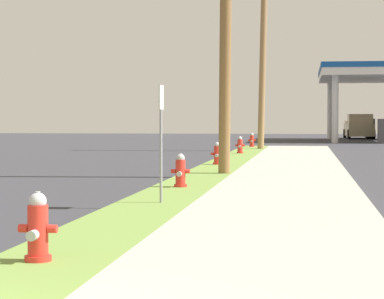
# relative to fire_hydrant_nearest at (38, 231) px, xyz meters

# --- Properties ---
(fire_hydrant_nearest) EXTENTS (0.42, 0.38, 0.74)m
(fire_hydrant_nearest) POSITION_rel_fire_hydrant_nearest_xyz_m (0.00, 0.00, 0.00)
(fire_hydrant_nearest) COLOR red
(fire_hydrant_nearest) RESTS_ON grass_verge
(fire_hydrant_second) EXTENTS (0.42, 0.38, 0.74)m
(fire_hydrant_second) POSITION_rel_fire_hydrant_nearest_xyz_m (0.07, 9.36, 0.00)
(fire_hydrant_second) COLOR red
(fire_hydrant_second) RESTS_ON grass_verge
(fire_hydrant_third) EXTENTS (0.42, 0.37, 0.74)m
(fire_hydrant_third) POSITION_rel_fire_hydrant_nearest_xyz_m (-0.07, 18.11, 0.00)
(fire_hydrant_third) COLOR red
(fire_hydrant_third) RESTS_ON grass_verge
(fire_hydrant_fourth) EXTENTS (0.42, 0.37, 0.74)m
(fire_hydrant_fourth) POSITION_rel_fire_hydrant_nearest_xyz_m (-0.01, 26.62, 0.00)
(fire_hydrant_fourth) COLOR red
(fire_hydrant_fourth) RESTS_ON grass_verge
(fire_hydrant_fifth) EXTENTS (0.42, 0.38, 0.74)m
(fire_hydrant_fifth) POSITION_rel_fire_hydrant_nearest_xyz_m (-0.03, 34.70, 0.00)
(fire_hydrant_fifth) COLOR red
(fire_hydrant_fifth) RESTS_ON grass_verge
(utility_pole_background) EXTENTS (1.17, 0.96, 10.28)m
(utility_pole_background) POSITION_rel_fire_hydrant_nearest_xyz_m (0.69, 32.14, 4.90)
(utility_pole_background) COLOR #937047
(utility_pole_background) RESTS_ON grass_verge
(street_sign_post) EXTENTS (0.05, 0.36, 2.12)m
(street_sign_post) POSITION_rel_fire_hydrant_nearest_xyz_m (0.24, 6.04, 1.19)
(street_sign_post) COLOR gray
(street_sign_post) RESTS_ON grass_verge
(truck_tan_at_forecourt) EXTENTS (2.26, 5.45, 1.97)m
(truck_tan_at_forecourt) POSITION_rel_fire_hydrant_nearest_xyz_m (7.07, 57.94, 0.47)
(truck_tan_at_forecourt) COLOR tan
(truck_tan_at_forecourt) RESTS_ON ground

